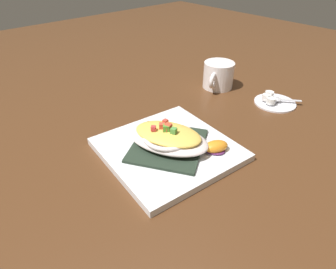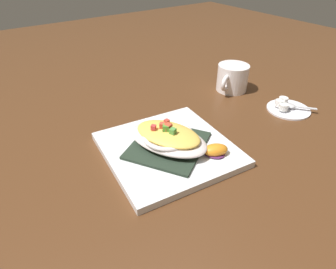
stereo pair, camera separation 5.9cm
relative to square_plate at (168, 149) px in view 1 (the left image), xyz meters
name	(u,v)px [view 1 (the left image)]	position (x,y,z in m)	size (l,w,h in m)	color
ground_plane	(168,152)	(0.00, 0.00, -0.01)	(2.60, 2.60, 0.00)	#52301A
square_plate	(168,149)	(0.00, 0.00, 0.00)	(0.25, 0.25, 0.02)	white
folded_napkin	(168,145)	(0.00, 0.00, 0.01)	(0.14, 0.15, 0.01)	#243226
gratin_dish	(168,137)	(0.00, 0.00, 0.03)	(0.20, 0.16, 0.05)	silver
orange_garnish	(215,147)	(0.08, 0.06, 0.02)	(0.06, 0.06, 0.02)	#582659
coffee_mug	(218,76)	(-0.14, 0.33, 0.03)	(0.09, 0.12, 0.08)	white
creamer_saucer	(275,102)	(0.04, 0.37, 0.00)	(0.11, 0.11, 0.01)	white
spoon	(278,99)	(0.04, 0.37, 0.01)	(0.08, 0.06, 0.01)	silver
creamer_cup_0	(269,94)	(0.01, 0.37, 0.01)	(0.02, 0.02, 0.02)	white
creamer_cup_1	(267,97)	(0.02, 0.35, 0.01)	(0.02, 0.02, 0.02)	silver
creamer_cup_2	(271,101)	(0.03, 0.34, 0.01)	(0.02, 0.02, 0.02)	white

